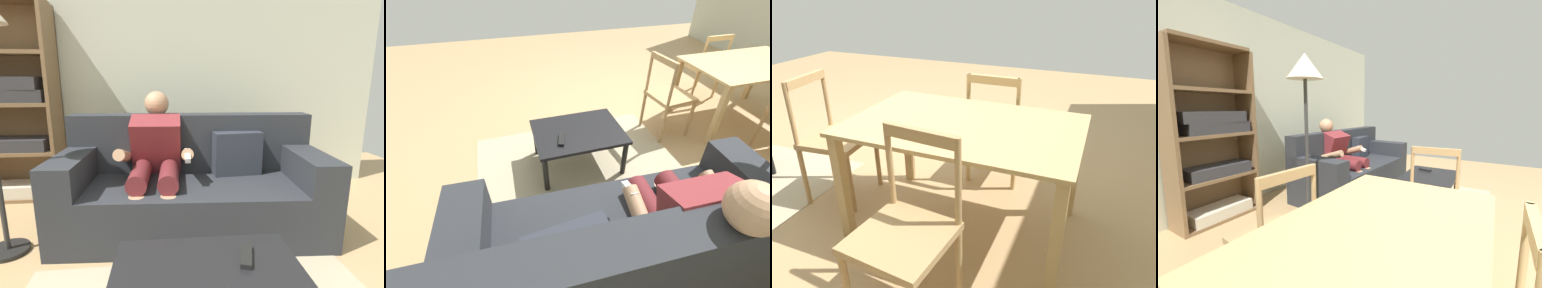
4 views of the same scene
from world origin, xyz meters
TOP-DOWN VIEW (x-y plane):
  - ground_plane at (0.00, 0.00)m, footprint 8.36×8.36m
  - dining_table at (-1.18, 0.53)m, footprint 1.39×0.88m
  - dining_chair_near_wall at (-1.18, 1.24)m, footprint 0.46×0.46m
  - dining_chair_facing_couch at (-0.15, 0.53)m, footprint 0.46×0.46m
  - dining_chair_by_doorway at (-1.18, -0.18)m, footprint 0.42×0.42m

SIDE VIEW (x-z plane):
  - ground_plane at x=0.00m, z-range 0.00..0.00m
  - dining_chair_by_doorway at x=-1.18m, z-range 0.00..0.89m
  - dining_chair_near_wall at x=-1.18m, z-range 0.00..0.91m
  - dining_chair_facing_couch at x=-0.15m, z-range 0.00..0.92m
  - dining_table at x=-1.18m, z-range 0.26..1.00m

